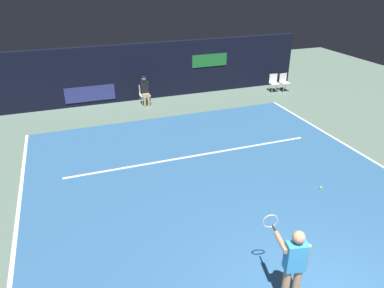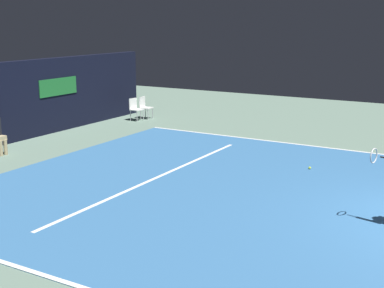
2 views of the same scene
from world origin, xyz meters
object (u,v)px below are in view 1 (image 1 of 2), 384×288
(tennis_ball, at_px, (321,188))
(line_judge_on_chair, at_px, (145,91))
(tennis_player, at_px, (293,264))
(courtside_chair_far, at_px, (284,81))
(courtside_chair_near, at_px, (274,82))

(tennis_ball, bearing_deg, line_judge_on_chair, 109.70)
(tennis_player, xyz_separation_m, courtside_chair_far, (7.13, 11.19, -0.49))
(tennis_player, distance_m, tennis_ball, 4.42)
(line_judge_on_chair, bearing_deg, courtside_chair_near, -2.30)
(tennis_player, xyz_separation_m, tennis_ball, (3.10, 3.01, -0.94))
(tennis_player, distance_m, courtside_chair_far, 13.28)
(courtside_chair_far, xyz_separation_m, tennis_ball, (-4.03, -8.18, -0.46))
(line_judge_on_chair, distance_m, tennis_ball, 9.08)
(courtside_chair_far, bearing_deg, tennis_ball, -116.26)
(courtside_chair_near, distance_m, courtside_chair_far, 0.54)
(line_judge_on_chair, height_order, courtside_chair_far, line_judge_on_chair)
(tennis_player, height_order, line_judge_on_chair, tennis_player)
(line_judge_on_chair, height_order, tennis_ball, line_judge_on_chair)
(tennis_player, height_order, courtside_chair_near, tennis_player)
(courtside_chair_near, height_order, tennis_ball, courtside_chair_near)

